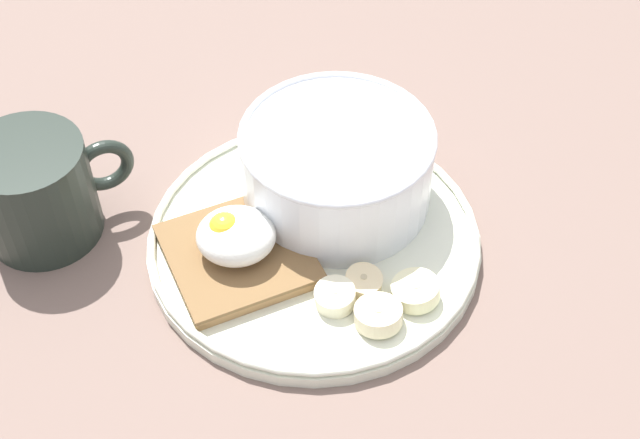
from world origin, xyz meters
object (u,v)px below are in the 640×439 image
poached_egg (241,235)px  banana_slice_back (422,291)px  banana_slice_right (342,297)px  coffee_mug (43,190)px  banana_slice_front (385,315)px  oatmeal_bowl (343,166)px  banana_slice_left (370,282)px  toast_slice (244,255)px

poached_egg → banana_slice_back: poached_egg is taller
poached_egg → banana_slice_back: 13.44cm
banana_slice_right → coffee_mug: bearing=-20.6°
poached_egg → banana_slice_front: bearing=150.6°
poached_egg → banana_slice_front: (-10.05, 5.66, -2.05)cm
banana_slice_front → banana_slice_right: same height
banana_slice_right → coffee_mug: 23.59cm
oatmeal_bowl → banana_slice_right: bearing=88.3°
oatmeal_bowl → poached_egg: (7.42, 6.27, -0.73)cm
banana_slice_front → banana_slice_left: bearing=-73.9°
poached_egg → coffee_mug: (14.85, -4.20, 0.47)cm
toast_slice → banana_slice_back: bearing=164.3°
oatmeal_bowl → banana_slice_left: (-1.74, 8.87, -2.92)cm
poached_egg → banana_slice_right: size_ratio=1.37×
poached_egg → banana_slice_front: 11.72cm
toast_slice → banana_slice_right: (-7.02, 4.04, 0.11)cm
toast_slice → poached_egg: bearing=-1.7°
banana_slice_back → coffee_mug: size_ratio=0.39×
toast_slice → coffee_mug: bearing=-15.7°
banana_slice_right → banana_slice_back: bearing=-175.2°
banana_slice_right → toast_slice: bearing=-29.9°
banana_slice_right → coffee_mug: (21.96, -8.24, 2.52)cm
toast_slice → poached_egg: size_ratio=2.27×
banana_slice_back → banana_slice_front: bearing=37.3°
banana_slice_front → banana_slice_back: size_ratio=1.00×
banana_slice_back → banana_slice_right: (5.68, 0.47, 0.01)cm
toast_slice → banana_slice_right: bearing=150.1°
poached_egg → banana_slice_right: bearing=150.4°
toast_slice → banana_slice_back: size_ratio=2.92×
toast_slice → banana_slice_left: 9.44cm
coffee_mug → banana_slice_back: bearing=164.3°
oatmeal_bowl → coffee_mug: bearing=5.3°
banana_slice_front → banana_slice_back: 3.44cm
toast_slice → banana_slice_front: banana_slice_front is taller
coffee_mug → oatmeal_bowl: bearing=-174.7°
toast_slice → banana_slice_back: (-12.71, 3.57, 0.11)cm
poached_egg → banana_slice_left: 9.78cm
oatmeal_bowl → banana_slice_front: 12.53cm
toast_slice → banana_slice_back: 13.20cm
banana_slice_back → oatmeal_bowl: bearing=-61.4°
banana_slice_left → coffee_mug: 25.10cm
oatmeal_bowl → banana_slice_left: oatmeal_bowl is taller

